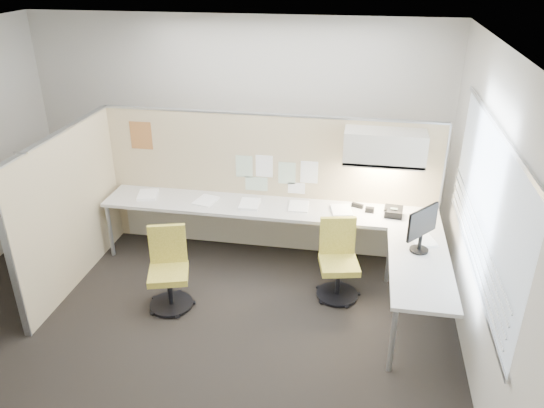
% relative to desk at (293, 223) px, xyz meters
% --- Properties ---
extents(floor, '(5.50, 4.50, 0.01)m').
position_rel_desk_xyz_m(floor, '(-0.93, -1.13, -0.61)').
color(floor, black).
rests_on(floor, ground).
extents(ceiling, '(5.50, 4.50, 0.01)m').
position_rel_desk_xyz_m(ceiling, '(-0.93, -1.13, 2.20)').
color(ceiling, white).
rests_on(ceiling, wall_back).
extents(wall_back, '(5.50, 0.02, 2.80)m').
position_rel_desk_xyz_m(wall_back, '(-0.93, 1.12, 0.80)').
color(wall_back, beige).
rests_on(wall_back, ground).
extents(wall_front, '(5.50, 0.02, 2.80)m').
position_rel_desk_xyz_m(wall_front, '(-0.93, -3.38, 0.80)').
color(wall_front, beige).
rests_on(wall_front, ground).
extents(wall_right, '(0.02, 4.50, 2.80)m').
position_rel_desk_xyz_m(wall_right, '(1.82, -1.13, 0.80)').
color(wall_right, beige).
rests_on(wall_right, ground).
extents(window_pane, '(0.01, 2.80, 1.30)m').
position_rel_desk_xyz_m(window_pane, '(1.79, -1.13, 0.95)').
color(window_pane, '#98A5B1').
rests_on(window_pane, wall_right).
extents(partition_back, '(4.10, 0.06, 1.75)m').
position_rel_desk_xyz_m(partition_back, '(-0.38, 0.47, 0.27)').
color(partition_back, beige).
rests_on(partition_back, floor).
extents(partition_left, '(0.06, 2.20, 1.75)m').
position_rel_desk_xyz_m(partition_left, '(-2.43, -0.63, 0.27)').
color(partition_left, beige).
rests_on(partition_left, floor).
extents(desk, '(4.00, 2.07, 0.73)m').
position_rel_desk_xyz_m(desk, '(0.00, 0.00, 0.00)').
color(desk, beige).
rests_on(desk, floor).
extents(overhead_bin, '(0.90, 0.36, 0.38)m').
position_rel_desk_xyz_m(overhead_bin, '(0.97, 0.26, 0.91)').
color(overhead_bin, beige).
rests_on(overhead_bin, partition_back).
extents(task_light_strip, '(0.60, 0.06, 0.02)m').
position_rel_desk_xyz_m(task_light_strip, '(0.97, 0.26, 0.70)').
color(task_light_strip, '#FFEABF').
rests_on(task_light_strip, overhead_bin).
extents(pinned_papers, '(1.01, 0.00, 0.47)m').
position_rel_desk_xyz_m(pinned_papers, '(-0.30, 0.44, 0.43)').
color(pinned_papers, '#8CBF8C').
rests_on(pinned_papers, partition_back).
extents(poster, '(0.28, 0.00, 0.35)m').
position_rel_desk_xyz_m(poster, '(-1.98, 0.44, 0.82)').
color(poster, orange).
rests_on(poster, partition_back).
extents(chair_left, '(0.51, 0.52, 0.88)m').
position_rel_desk_xyz_m(chair_left, '(-1.20, -0.94, -0.19)').
color(chair_left, black).
rests_on(chair_left, floor).
extents(chair_right, '(0.49, 0.50, 0.88)m').
position_rel_desk_xyz_m(chair_right, '(0.56, -0.44, -0.19)').
color(chair_right, black).
rests_on(chair_right, floor).
extents(monitor, '(0.31, 0.37, 0.48)m').
position_rel_desk_xyz_m(monitor, '(1.37, -0.61, 0.41)').
color(monitor, black).
rests_on(monitor, desk).
extents(phone, '(0.22, 0.21, 0.12)m').
position_rel_desk_xyz_m(phone, '(1.13, 0.14, 0.18)').
color(phone, black).
rests_on(phone, desk).
extents(stapler, '(0.14, 0.09, 0.05)m').
position_rel_desk_xyz_m(stapler, '(0.72, 0.30, 0.15)').
color(stapler, black).
rests_on(stapler, desk).
extents(tape_dispenser, '(0.11, 0.07, 0.06)m').
position_rel_desk_xyz_m(tape_dispenser, '(0.87, 0.19, 0.16)').
color(tape_dispenser, black).
rests_on(tape_dispenser, desk).
extents(coat_hook, '(0.18, 0.47, 1.39)m').
position_rel_desk_xyz_m(coat_hook, '(-2.51, -1.25, 0.81)').
color(coat_hook, silver).
rests_on(coat_hook, partition_left).
extents(paper_stack_0, '(0.29, 0.35, 0.03)m').
position_rel_desk_xyz_m(paper_stack_0, '(-1.85, 0.17, 0.14)').
color(paper_stack_0, white).
rests_on(paper_stack_0, desk).
extents(paper_stack_1, '(0.29, 0.35, 0.02)m').
position_rel_desk_xyz_m(paper_stack_1, '(-1.10, 0.14, 0.14)').
color(paper_stack_1, white).
rests_on(paper_stack_1, desk).
extents(paper_stack_2, '(0.25, 0.31, 0.04)m').
position_rel_desk_xyz_m(paper_stack_2, '(-0.55, 0.11, 0.15)').
color(paper_stack_2, white).
rests_on(paper_stack_2, desk).
extents(paper_stack_3, '(0.25, 0.31, 0.02)m').
position_rel_desk_xyz_m(paper_stack_3, '(0.03, 0.19, 0.14)').
color(paper_stack_3, white).
rests_on(paper_stack_3, desk).
extents(paper_stack_4, '(0.28, 0.34, 0.03)m').
position_rel_desk_xyz_m(paper_stack_4, '(0.54, 0.15, 0.14)').
color(paper_stack_4, white).
rests_on(paper_stack_4, desk).
extents(paper_stack_5, '(0.31, 0.36, 0.02)m').
position_rel_desk_xyz_m(paper_stack_5, '(1.42, -0.39, 0.14)').
color(paper_stack_5, white).
rests_on(paper_stack_5, desk).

